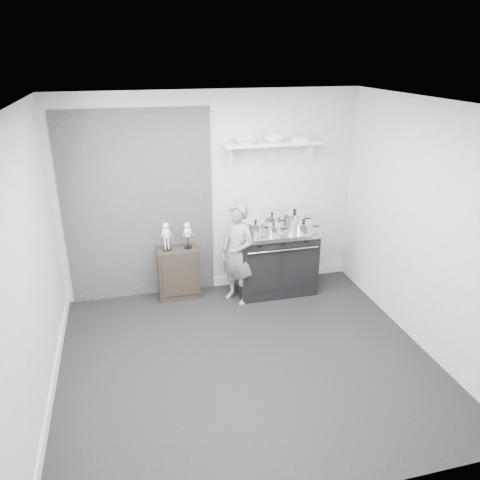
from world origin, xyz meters
TOP-DOWN VIEW (x-y plane):
  - ground at (0.00, 0.00)m, footprint 4.00×4.00m
  - room_shell at (-0.09, 0.15)m, footprint 4.02×3.62m
  - wall_shelf at (0.80, 1.68)m, footprint 1.30×0.26m
  - stove at (0.80, 1.48)m, footprint 1.13×0.70m
  - side_cabinet at (-0.51, 1.61)m, footprint 0.54×0.32m
  - child at (0.24, 1.30)m, footprint 0.56×0.60m
  - pot_front_left at (0.50, 1.40)m, footprint 0.30×0.21m
  - pot_back_left at (0.79, 1.60)m, footprint 0.32×0.23m
  - pot_back_right at (1.10, 1.56)m, footprint 0.39×0.30m
  - pot_front_right at (1.14, 1.32)m, footprint 0.36×0.27m
  - pot_front_center at (0.73, 1.33)m, footprint 0.28×0.19m
  - skeleton_full at (-0.64, 1.61)m, footprint 0.12×0.08m
  - skeleton_torso at (-0.36, 1.61)m, footprint 0.11×0.07m
  - bowl_large at (0.43, 1.67)m, footprint 0.31×0.31m
  - bowl_small at (0.82, 1.67)m, footprint 0.26×0.26m
  - plate_stack at (1.19, 1.67)m, footprint 0.28×0.28m

SIDE VIEW (x-z plane):
  - ground at x=0.00m, z-range 0.00..0.00m
  - side_cabinet at x=-0.51m, z-range 0.00..0.70m
  - stove at x=0.80m, z-range 0.00..0.91m
  - child at x=0.24m, z-range 0.00..1.38m
  - skeleton_torso at x=-0.36m, z-range 0.70..1.11m
  - skeleton_full at x=-0.64m, z-range 0.70..1.14m
  - pot_front_center at x=0.73m, z-range 0.89..1.05m
  - pot_front_right at x=1.14m, z-range 0.88..1.06m
  - pot_front_left at x=0.50m, z-range 0.89..1.08m
  - pot_back_left at x=0.79m, z-range 0.88..1.09m
  - pot_back_right at x=1.10m, z-range 0.88..1.12m
  - room_shell at x=-0.09m, z-range 0.28..2.99m
  - wall_shelf at x=0.80m, z-range 1.89..2.13m
  - plate_stack at x=1.19m, z-range 2.04..2.10m
  - bowl_large at x=0.43m, z-range 2.04..2.11m
  - bowl_small at x=0.82m, z-range 2.04..2.12m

